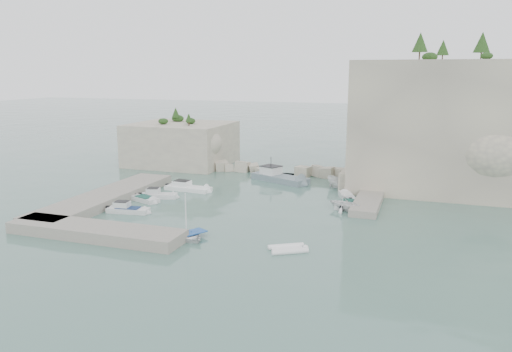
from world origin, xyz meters
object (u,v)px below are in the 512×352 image
(motorboat_d, at_px, (128,213))
(tender_east_c, at_px, (347,198))
(motorboat_b, at_px, (159,198))
(rowboat, at_px, (187,239))
(tender_east_d, at_px, (343,189))
(work_boat, at_px, (280,181))
(tender_east_a, at_px, (344,210))
(inflatable_dinghy, at_px, (288,251))
(motorboat_a, at_px, (188,190))
(tender_east_b, at_px, (346,206))
(motorboat_c, at_px, (145,201))

(motorboat_d, bearing_deg, tender_east_c, 25.49)
(motorboat_b, bearing_deg, rowboat, -67.79)
(motorboat_b, distance_m, tender_east_d, 24.51)
(motorboat_b, relative_size, work_boat, 0.51)
(tender_east_a, bearing_deg, tender_east_c, 22.78)
(tender_east_a, xyz_separation_m, tender_east_c, (-0.60, 5.64, 0.00))
(motorboat_b, height_order, inflatable_dinghy, motorboat_b)
(motorboat_d, relative_size, motorboat_b, 1.06)
(motorboat_a, bearing_deg, motorboat_d, -94.18)
(inflatable_dinghy, xyz_separation_m, tender_east_b, (2.56, 16.77, 0.00))
(motorboat_a, distance_m, inflatable_dinghy, 25.83)
(motorboat_a, relative_size, inflatable_dinghy, 1.90)
(tender_east_b, distance_m, work_boat, 15.36)
(motorboat_c, bearing_deg, tender_east_b, 34.75)
(tender_east_d, bearing_deg, motorboat_a, 134.84)
(tender_east_d, bearing_deg, motorboat_b, 144.05)
(motorboat_d, xyz_separation_m, tender_east_c, (22.32, 14.57, 0.00))
(inflatable_dinghy, bearing_deg, rowboat, 148.80)
(motorboat_b, bearing_deg, work_boat, 33.97)
(inflatable_dinghy, bearing_deg, motorboat_b, 116.31)
(inflatable_dinghy, bearing_deg, tender_east_a, 48.70)
(tender_east_d, bearing_deg, work_boat, 101.91)
(motorboat_a, xyz_separation_m, rowboat, (8.73, -17.82, 0.00))
(motorboat_d, bearing_deg, inflatable_dinghy, -23.97)
(motorboat_c, bearing_deg, motorboat_d, -58.19)
(motorboat_b, height_order, tender_east_c, motorboat_b)
(tender_east_d, distance_m, work_boat, 9.72)
(tender_east_b, height_order, work_boat, work_boat)
(tender_east_a, relative_size, tender_east_d, 0.74)
(motorboat_a, bearing_deg, tender_east_c, 10.86)
(tender_east_b, relative_size, tender_east_c, 1.11)
(tender_east_b, bearing_deg, motorboat_b, 104.48)
(tender_east_d, bearing_deg, motorboat_d, 156.48)
(motorboat_a, relative_size, tender_east_b, 1.39)
(inflatable_dinghy, distance_m, tender_east_a, 15.11)
(rowboat, bearing_deg, tender_east_a, -11.93)
(motorboat_a, relative_size, rowboat, 1.57)
(rowboat, xyz_separation_m, tender_east_b, (12.55, 16.78, 0.00))
(inflatable_dinghy, height_order, tender_east_b, tender_east_b)
(inflatable_dinghy, xyz_separation_m, tender_east_d, (0.82, 25.19, 0.00))
(motorboat_a, relative_size, tender_east_a, 1.84)
(motorboat_a, xyz_separation_m, tender_east_b, (21.28, -1.04, 0.00))
(motorboat_d, relative_size, tender_east_a, 1.40)
(motorboat_b, distance_m, tender_east_a, 23.13)
(motorboat_a, bearing_deg, inflatable_dinghy, -40.16)
(motorboat_d, height_order, rowboat, motorboat_d)
(inflatable_dinghy, relative_size, tender_east_a, 0.97)
(rowboat, height_order, work_boat, work_boat)
(motorboat_d, xyz_separation_m, inflatable_dinghy, (20.30, -5.94, 0.00))
(motorboat_a, relative_size, tender_east_c, 1.55)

